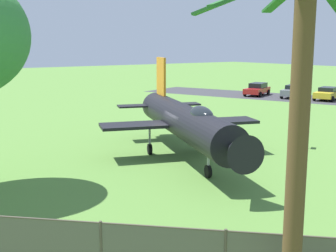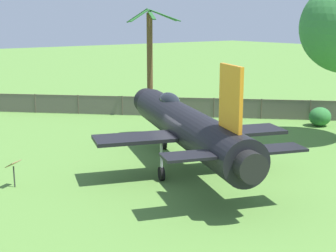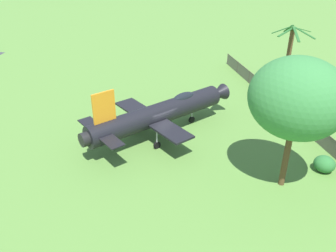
{
  "view_description": "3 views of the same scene",
  "coord_description": "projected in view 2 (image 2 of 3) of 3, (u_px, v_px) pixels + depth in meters",
  "views": [
    {
      "loc": [
        14.31,
        18.54,
        6.06
      ],
      "look_at": [
        0.17,
        -1.21,
        1.6
      ],
      "focal_mm": 47.36,
      "sensor_mm": 36.0,
      "label": 1
    },
    {
      "loc": [
        -13.96,
        -17.16,
        6.89
      ],
      "look_at": [
        -0.1,
        1.32,
        1.84
      ],
      "focal_mm": 52.59,
      "sensor_mm": 36.0,
      "label": 2
    },
    {
      "loc": [
        14.66,
        -21.65,
        15.38
      ],
      "look_at": [
        1.42,
        -0.65,
        1.64
      ],
      "focal_mm": 38.04,
      "sensor_mm": 36.0,
      "label": 3
    }
  ],
  "objects": [
    {
      "name": "ground_plane",
      "position": [
        187.0,
        169.0,
        23.06
      ],
      "size": [
        200.0,
        200.0,
        0.0
      ],
      "primitive_type": "plane",
      "color": "#568438"
    },
    {
      "name": "display_jet",
      "position": [
        184.0,
        124.0,
        22.99
      ],
      "size": [
        8.84,
        14.14,
        5.29
      ],
      "rotation": [
        0.0,
        0.0,
        1.22
      ],
      "color": "black",
      "rests_on": "ground_plane"
    },
    {
      "name": "palm_tree",
      "position": [
        150.0,
        58.0,
        36.08
      ],
      "size": [
        4.09,
        4.1,
        7.63
      ],
      "color": "brown",
      "rests_on": "ground_plane"
    },
    {
      "name": "perimeter_fence",
      "position": [
        214.0,
        107.0,
        34.91
      ],
      "size": [
        23.72,
        23.51,
        1.42
      ],
      "rotation": [
        0.0,
        0.0,
        8.64
      ],
      "color": "#4C4238",
      "rests_on": "ground_plane"
    },
    {
      "name": "shrub_near_fence",
      "position": [
        320.0,
        117.0,
        32.2
      ],
      "size": [
        1.51,
        1.37,
        1.24
      ],
      "color": "#2D7033",
      "rests_on": "ground_plane"
    },
    {
      "name": "info_plaque",
      "position": [
        14.0,
        167.0,
        20.4
      ],
      "size": [
        0.72,
        0.66,
        1.14
      ],
      "color": "#333333",
      "rests_on": "ground_plane"
    }
  ]
}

